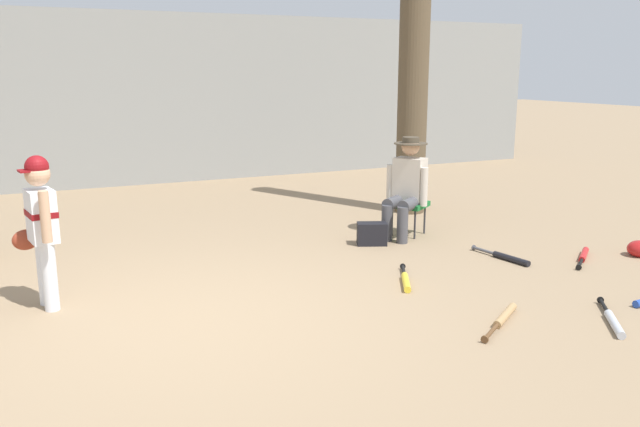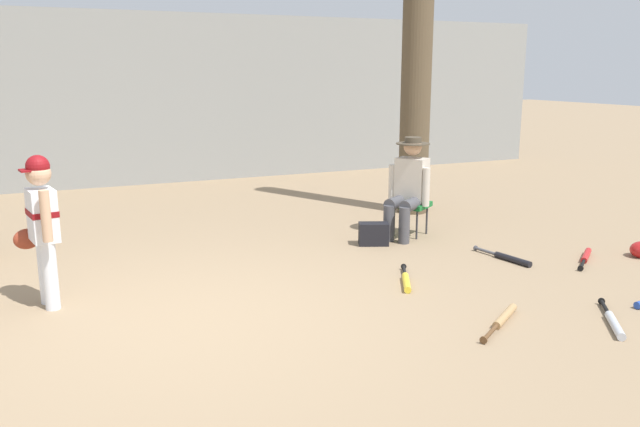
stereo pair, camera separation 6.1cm
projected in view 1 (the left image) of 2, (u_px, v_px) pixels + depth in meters
The scene contains 13 objects.
ground_plane at pixel (190, 322), 5.16m from camera, with size 60.00×60.00×0.00m, color #937A5B.
concrete_back_wall at pixel (93, 100), 10.88m from camera, with size 18.00×0.36×2.96m, color gray.
tree_behind_spectator at pixel (414, 60), 8.73m from camera, with size 0.67×0.67×4.93m.
young_ballplayer at pixel (41, 222), 5.34m from camera, with size 0.39×0.57×1.31m.
folding_stool at pixel (409, 206), 7.82m from camera, with size 0.56×0.56×0.41m.
seated_spectator at pixel (406, 185), 7.68m from camera, with size 0.65×0.59×1.20m.
handbag_beside_stool at pixel (372, 234), 7.42m from camera, with size 0.34×0.18×0.26m, color black.
bat_aluminum_silver at pixel (613, 321), 5.09m from camera, with size 0.52×0.67×0.07m.
bat_yellow_trainer at pixel (406, 280), 6.08m from camera, with size 0.40×0.67×0.07m.
bat_red_barrel at pixel (583, 256), 6.87m from camera, with size 0.62×0.51×0.07m.
bat_wood_tan at pixel (503, 318), 5.16m from camera, with size 0.69×0.51×0.07m.
bat_black_composite at pixel (507, 257), 6.82m from camera, with size 0.18×0.76×0.07m.
batting_helmet_red at pixel (640, 249), 6.98m from camera, with size 0.32×0.25×0.18m.
Camera 1 is at (-1.04, -4.85, 1.98)m, focal length 36.03 mm.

